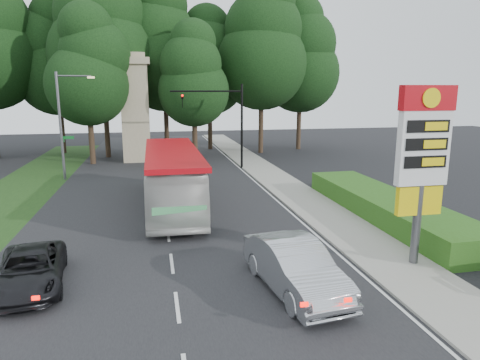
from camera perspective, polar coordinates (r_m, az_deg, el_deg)
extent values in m
plane|color=black|center=(13.67, -8.24, -17.44)|extent=(120.00, 120.00, 0.00)
cube|color=black|center=(24.83, -9.96, -3.86)|extent=(14.00, 80.00, 0.02)
cube|color=gray|center=(26.41, 8.81, -2.76)|extent=(3.00, 80.00, 0.12)
cube|color=#193814|center=(31.93, -27.62, -1.54)|extent=(5.00, 50.00, 0.02)
cube|color=#295216|center=(24.05, 18.92, -3.39)|extent=(3.00, 14.00, 1.20)
cylinder|color=#59595E|center=(17.73, 22.46, -5.66)|extent=(0.32, 0.32, 3.20)
cube|color=yellow|center=(17.47, 22.72, -2.52)|extent=(1.80, 0.25, 1.10)
cube|color=silver|center=(17.12, 23.25, 3.98)|extent=(2.00, 0.35, 2.80)
cube|color=#AB0911|center=(16.99, 23.75, 10.00)|extent=(2.10, 0.40, 0.90)
cylinder|color=yellow|center=(16.81, 24.19, 9.95)|extent=(0.70, 0.05, 0.70)
cube|color=black|center=(16.88, 23.84, 6.57)|extent=(1.70, 0.04, 0.45)
cube|color=black|center=(16.94, 23.66, 4.39)|extent=(1.70, 0.04, 0.45)
cube|color=black|center=(17.03, 23.48, 2.22)|extent=(1.70, 0.04, 0.45)
cylinder|color=black|center=(36.83, 0.24, 7.09)|extent=(0.20, 0.20, 7.20)
cylinder|color=black|center=(36.21, -4.50, 11.72)|extent=(6.00, 0.14, 0.14)
imported|color=black|center=(36.01, -7.72, 11.26)|extent=(0.18, 0.22, 1.10)
sphere|color=#FF0C05|center=(35.86, -7.69, 11.10)|extent=(0.18, 0.18, 0.18)
cylinder|color=#59595E|center=(34.67, -22.81, 6.54)|extent=(0.20, 0.20, 8.00)
cylinder|color=#59595E|center=(34.37, -21.30, 12.80)|extent=(2.40, 0.12, 0.12)
cube|color=#FFE599|center=(34.20, -19.26, 12.79)|extent=(0.50, 0.22, 0.14)
cube|color=#0C591E|center=(34.66, -21.97, 5.27)|extent=(0.85, 0.04, 0.22)
cube|color=#0C591E|center=(35.21, -22.53, 4.82)|extent=(0.04, 0.85, 0.22)
cube|color=gray|center=(42.00, -13.75, 8.57)|extent=(2.50, 2.50, 9.00)
cube|color=gray|center=(42.03, -14.08, 15.11)|extent=(3.00, 3.00, 0.60)
cube|color=gray|center=(42.06, -14.11, 15.79)|extent=(2.20, 2.20, 0.50)
cylinder|color=#2D2116|center=(49.98, -22.63, 6.41)|extent=(0.50, 0.50, 5.40)
sphere|color=black|center=(49.85, -23.15, 12.76)|extent=(8.40, 8.40, 8.40)
sphere|color=black|center=(50.04, -23.44, 16.18)|extent=(7.20, 7.20, 7.20)
sphere|color=black|center=(50.34, -23.69, 19.06)|extent=(5.40, 5.40, 5.40)
cylinder|color=#2D2116|center=(45.27, -17.36, 6.99)|extent=(0.50, 0.50, 6.48)
sphere|color=black|center=(45.26, -17.90, 15.41)|extent=(10.08, 10.08, 10.08)
sphere|color=black|center=(45.66, -18.20, 19.91)|extent=(8.64, 8.64, 8.64)
cylinder|color=#2D2116|center=(47.09, -9.78, 7.19)|extent=(0.50, 0.50, 5.94)
sphere|color=black|center=(47.01, -10.05, 14.62)|extent=(9.24, 9.24, 9.24)
sphere|color=black|center=(47.29, -10.20, 18.62)|extent=(7.92, 7.92, 7.92)
sphere|color=black|center=(47.71, -10.33, 21.96)|extent=(5.94, 5.94, 5.94)
cylinder|color=#2D2116|center=(49.52, -4.02, 7.13)|extent=(0.50, 0.50, 5.22)
sphere|color=black|center=(49.37, -4.11, 13.35)|extent=(8.12, 8.12, 8.12)
sphere|color=black|center=(49.54, -4.16, 16.71)|extent=(6.96, 6.96, 6.96)
sphere|color=black|center=(49.81, -4.20, 19.53)|extent=(5.22, 5.22, 5.22)
cylinder|color=#2D2116|center=(46.52, 2.81, 7.40)|extent=(0.50, 0.50, 6.12)
sphere|color=black|center=(46.46, 2.89, 15.16)|extent=(9.52, 9.52, 9.52)
sphere|color=black|center=(46.78, 2.94, 19.32)|extent=(8.16, 8.16, 8.16)
sphere|color=black|center=(47.24, 2.98, 22.80)|extent=(6.12, 6.12, 6.12)
cylinder|color=#2D2116|center=(49.90, 7.85, 7.30)|extent=(0.50, 0.50, 5.58)
sphere|color=black|center=(49.79, 8.04, 13.89)|extent=(8.68, 8.68, 8.68)
sphere|color=black|center=(50.00, 8.14, 17.44)|extent=(7.44, 7.44, 7.44)
sphere|color=black|center=(50.33, 8.24, 20.42)|extent=(5.58, 5.58, 5.58)
cylinder|color=#2D2116|center=(41.51, -19.19, 5.23)|extent=(0.50, 0.50, 4.68)
sphere|color=black|center=(41.29, -19.65, 11.86)|extent=(7.28, 7.28, 7.28)
sphere|color=black|center=(41.40, -19.91, 15.46)|extent=(6.24, 6.24, 6.24)
sphere|color=black|center=(41.62, -20.13, 18.48)|extent=(4.68, 4.68, 4.68)
cylinder|color=#2D2116|center=(41.86, -6.04, 5.62)|extent=(0.50, 0.50, 4.32)
sphere|color=black|center=(41.62, -6.17, 11.71)|extent=(6.72, 6.72, 6.72)
sphere|color=black|center=(41.68, -6.25, 15.01)|extent=(5.76, 5.76, 5.76)
sphere|color=black|center=(41.85, -6.31, 17.79)|extent=(4.32, 4.32, 4.32)
imported|color=beige|center=(24.74, -8.96, 0.11)|extent=(2.99, 12.14, 3.37)
imported|color=#B7B9BF|center=(14.75, 7.31, -11.38)|extent=(2.52, 5.45, 1.73)
imported|color=black|center=(16.59, -26.19, -10.67)|extent=(2.72, 4.88, 1.29)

